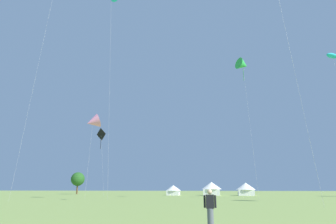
{
  "coord_description": "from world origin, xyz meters",
  "views": [
    {
      "loc": [
        6.38,
        -5.63,
        1.78
      ],
      "look_at": [
        0.0,
        32.0,
        11.54
      ],
      "focal_mm": 31.89,
      "sensor_mm": 36.0,
      "label": 1
    }
  ],
  "objects_px": {
    "kite_cyan_parafoil": "(332,56)",
    "kite_green_delta": "(243,65)",
    "festival_tent_left": "(246,188)",
    "tree_distant_left": "(78,179)",
    "person_spectator": "(210,210)",
    "kite_pink_delta": "(93,122)",
    "festival_tent_right": "(212,188)",
    "kite_black_diamond": "(101,135)",
    "festival_tent_center": "(173,190)"
  },
  "relations": [
    {
      "from": "kite_cyan_parafoil",
      "to": "kite_green_delta",
      "type": "distance_m",
      "value": 15.43
    },
    {
      "from": "festival_tent_left",
      "to": "tree_distant_left",
      "type": "xyz_separation_m",
      "value": [
        -48.57,
        9.39,
        2.71
      ]
    },
    {
      "from": "kite_green_delta",
      "to": "person_spectator",
      "type": "distance_m",
      "value": 46.77
    },
    {
      "from": "kite_cyan_parafoil",
      "to": "person_spectator",
      "type": "relative_size",
      "value": 14.48
    },
    {
      "from": "kite_pink_delta",
      "to": "festival_tent_right",
      "type": "relative_size",
      "value": 2.99
    },
    {
      "from": "kite_pink_delta",
      "to": "festival_tent_right",
      "type": "xyz_separation_m",
      "value": [
        20.28,
        27.2,
        -11.65
      ]
    },
    {
      "from": "kite_green_delta",
      "to": "person_spectator",
      "type": "height_order",
      "value": "kite_green_delta"
    },
    {
      "from": "kite_pink_delta",
      "to": "person_spectator",
      "type": "height_order",
      "value": "kite_pink_delta"
    },
    {
      "from": "kite_black_diamond",
      "to": "tree_distant_left",
      "type": "relative_size",
      "value": 2.19
    },
    {
      "from": "festival_tent_center",
      "to": "kite_cyan_parafoil",
      "type": "bearing_deg",
      "value": -36.82
    },
    {
      "from": "kite_cyan_parafoil",
      "to": "festival_tent_right",
      "type": "bearing_deg",
      "value": 133.18
    },
    {
      "from": "person_spectator",
      "to": "festival_tent_center",
      "type": "distance_m",
      "value": 64.07
    },
    {
      "from": "festival_tent_left",
      "to": "kite_green_delta",
      "type": "bearing_deg",
      "value": -92.39
    },
    {
      "from": "person_spectator",
      "to": "tree_distant_left",
      "type": "bearing_deg",
      "value": 120.04
    },
    {
      "from": "kite_cyan_parafoil",
      "to": "kite_green_delta",
      "type": "xyz_separation_m",
      "value": [
        -15.39,
        1.11,
        -0.11
      ]
    },
    {
      "from": "kite_pink_delta",
      "to": "tree_distant_left",
      "type": "xyz_separation_m",
      "value": [
        -20.02,
        36.59,
        -9.05
      ]
    },
    {
      "from": "person_spectator",
      "to": "kite_pink_delta",
      "type": "bearing_deg",
      "value": 121.39
    },
    {
      "from": "kite_cyan_parafoil",
      "to": "festival_tent_right",
      "type": "xyz_separation_m",
      "value": [
        -22.7,
        24.19,
        -22.72
      ]
    },
    {
      "from": "kite_cyan_parafoil",
      "to": "festival_tent_right",
      "type": "height_order",
      "value": "kite_cyan_parafoil"
    },
    {
      "from": "kite_pink_delta",
      "to": "tree_distant_left",
      "type": "distance_m",
      "value": 42.68
    },
    {
      "from": "kite_pink_delta",
      "to": "tree_distant_left",
      "type": "relative_size",
      "value": 2.32
    },
    {
      "from": "festival_tent_center",
      "to": "festival_tent_right",
      "type": "xyz_separation_m",
      "value": [
        9.61,
        0.0,
        0.42
      ]
    },
    {
      "from": "kite_pink_delta",
      "to": "festival_tent_center",
      "type": "bearing_deg",
      "value": 68.6
    },
    {
      "from": "kite_pink_delta",
      "to": "tree_distant_left",
      "type": "height_order",
      "value": "kite_pink_delta"
    },
    {
      "from": "tree_distant_left",
      "to": "festival_tent_right",
      "type": "bearing_deg",
      "value": -13.12
    },
    {
      "from": "kite_green_delta",
      "to": "person_spectator",
      "type": "xyz_separation_m",
      "value": [
        -5.7,
        -40.0,
        -23.57
      ]
    },
    {
      "from": "kite_green_delta",
      "to": "festival_tent_left",
      "type": "bearing_deg",
      "value": 87.61
    },
    {
      "from": "kite_cyan_parafoil",
      "to": "kite_black_diamond",
      "type": "relative_size",
      "value": 1.77
    },
    {
      "from": "festival_tent_right",
      "to": "festival_tent_left",
      "type": "relative_size",
      "value": 1.07
    },
    {
      "from": "person_spectator",
      "to": "kite_black_diamond",
      "type": "bearing_deg",
      "value": 117.97
    },
    {
      "from": "kite_black_diamond",
      "to": "tree_distant_left",
      "type": "height_order",
      "value": "kite_black_diamond"
    },
    {
      "from": "kite_black_diamond",
      "to": "festival_tent_center",
      "type": "relative_size",
      "value": 3.67
    },
    {
      "from": "kite_pink_delta",
      "to": "kite_black_diamond",
      "type": "relative_size",
      "value": 1.06
    },
    {
      "from": "kite_cyan_parafoil",
      "to": "kite_pink_delta",
      "type": "height_order",
      "value": "kite_cyan_parafoil"
    },
    {
      "from": "kite_pink_delta",
      "to": "kite_black_diamond",
      "type": "distance_m",
      "value": 9.27
    },
    {
      "from": "festival_tent_right",
      "to": "tree_distant_left",
      "type": "height_order",
      "value": "tree_distant_left"
    },
    {
      "from": "kite_cyan_parafoil",
      "to": "kite_black_diamond",
      "type": "bearing_deg",
      "value": 172.37
    },
    {
      "from": "kite_cyan_parafoil",
      "to": "kite_pink_delta",
      "type": "bearing_deg",
      "value": -176.0
    },
    {
      "from": "kite_green_delta",
      "to": "kite_pink_delta",
      "type": "bearing_deg",
      "value": -171.51
    },
    {
      "from": "kite_green_delta",
      "to": "kite_black_diamond",
      "type": "height_order",
      "value": "kite_green_delta"
    },
    {
      "from": "festival_tent_left",
      "to": "tree_distant_left",
      "type": "bearing_deg",
      "value": 169.06
    },
    {
      "from": "kite_black_diamond",
      "to": "festival_tent_right",
      "type": "height_order",
      "value": "kite_black_diamond"
    },
    {
      "from": "kite_green_delta",
      "to": "festival_tent_center",
      "type": "distance_m",
      "value": 36.73
    },
    {
      "from": "kite_pink_delta",
      "to": "kite_black_diamond",
      "type": "xyz_separation_m",
      "value": [
        -1.96,
        9.03,
        -0.78
      ]
    },
    {
      "from": "festival_tent_right",
      "to": "kite_green_delta",
      "type": "bearing_deg",
      "value": -72.42
    },
    {
      "from": "kite_green_delta",
      "to": "festival_tent_right",
      "type": "bearing_deg",
      "value": 107.58
    },
    {
      "from": "kite_pink_delta",
      "to": "kite_cyan_parafoil",
      "type": "bearing_deg",
      "value": 4.0
    },
    {
      "from": "kite_cyan_parafoil",
      "to": "festival_tent_left",
      "type": "distance_m",
      "value": 36.26
    },
    {
      "from": "kite_black_diamond",
      "to": "tree_distant_left",
      "type": "bearing_deg",
      "value": 123.23
    },
    {
      "from": "kite_cyan_parafoil",
      "to": "kite_black_diamond",
      "type": "height_order",
      "value": "kite_cyan_parafoil"
    }
  ]
}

